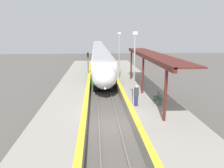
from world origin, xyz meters
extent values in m
plane|color=#56514C|center=(0.00, 0.00, 0.00)|extent=(120.00, 120.00, 0.00)
cube|color=slate|center=(-0.72, 0.00, 0.07)|extent=(0.08, 90.00, 0.15)
cube|color=slate|center=(0.72, 0.00, 0.07)|extent=(0.08, 90.00, 0.15)
cube|color=black|center=(0.00, 18.51, 0.63)|extent=(2.47, 17.95, 0.82)
cube|color=#196633|center=(0.00, 18.51, 1.49)|extent=(2.81, 19.52, 0.89)
cube|color=#196633|center=(0.00, 18.51, 2.09)|extent=(2.82, 19.52, 0.31)
cube|color=silver|center=(0.00, 18.51, 2.92)|extent=(2.81, 19.52, 1.35)
cube|color=black|center=(0.00, 18.51, 2.85)|extent=(2.83, 17.95, 0.74)
cube|color=#9E9EA3|center=(0.00, 18.51, 3.75)|extent=(2.53, 19.52, 0.30)
cylinder|color=black|center=(-0.72, 11.36, 0.43)|extent=(0.12, 0.87, 0.87)
cylinder|color=black|center=(0.72, 11.36, 0.43)|extent=(0.12, 0.87, 0.87)
cylinder|color=black|center=(-0.72, 13.56, 0.43)|extent=(0.12, 0.87, 0.87)
cylinder|color=black|center=(0.72, 13.56, 0.43)|extent=(0.12, 0.87, 0.87)
cylinder|color=black|center=(-0.72, 23.46, 0.43)|extent=(0.12, 0.87, 0.87)
cylinder|color=black|center=(0.72, 23.46, 0.43)|extent=(0.12, 0.87, 0.87)
cylinder|color=black|center=(-0.72, 25.66, 0.43)|extent=(0.12, 0.87, 0.87)
cylinder|color=black|center=(0.72, 25.66, 0.43)|extent=(0.12, 0.87, 0.87)
ellipsoid|color=silver|center=(0.00, 7.50, 2.32)|extent=(2.69, 3.76, 2.81)
ellipsoid|color=black|center=(0.00, 7.03, 2.78)|extent=(1.96, 2.20, 1.43)
sphere|color=#F9F4CC|center=(0.00, 6.09, 1.29)|extent=(0.24, 0.24, 0.24)
cube|color=black|center=(0.00, 38.83, 0.63)|extent=(2.47, 17.95, 0.82)
cube|color=#196633|center=(0.00, 38.83, 1.49)|extent=(2.81, 19.52, 0.89)
cube|color=#196633|center=(0.00, 38.83, 2.09)|extent=(2.82, 19.52, 0.31)
cube|color=silver|center=(0.00, 38.83, 2.92)|extent=(2.81, 19.52, 1.35)
cube|color=black|center=(0.00, 38.83, 2.85)|extent=(2.83, 17.95, 0.74)
cube|color=#9E9EA3|center=(0.00, 38.83, 3.75)|extent=(2.53, 19.52, 0.30)
cylinder|color=black|center=(-0.72, 31.68, 0.43)|extent=(0.12, 0.87, 0.87)
cylinder|color=black|center=(0.72, 31.68, 0.43)|extent=(0.12, 0.87, 0.87)
cylinder|color=black|center=(-0.72, 33.88, 0.43)|extent=(0.12, 0.87, 0.87)
cylinder|color=black|center=(0.72, 33.88, 0.43)|extent=(0.12, 0.87, 0.87)
cylinder|color=black|center=(-0.72, 43.78, 0.43)|extent=(0.12, 0.87, 0.87)
cylinder|color=black|center=(0.72, 43.78, 0.43)|extent=(0.12, 0.87, 0.87)
cylinder|color=black|center=(-0.72, 45.98, 0.43)|extent=(0.12, 0.87, 0.87)
cylinder|color=black|center=(0.72, 45.98, 0.43)|extent=(0.12, 0.87, 0.87)
cube|color=black|center=(0.00, 59.14, 0.63)|extent=(2.47, 17.95, 0.82)
cube|color=#196633|center=(0.00, 59.14, 1.49)|extent=(2.81, 19.52, 0.89)
cube|color=#196633|center=(0.00, 59.14, 2.09)|extent=(2.82, 19.52, 0.31)
cube|color=silver|center=(0.00, 59.14, 2.92)|extent=(2.81, 19.52, 1.35)
cube|color=black|center=(0.00, 59.14, 2.85)|extent=(2.83, 17.95, 0.74)
cube|color=#9E9EA3|center=(0.00, 59.14, 3.75)|extent=(2.53, 19.52, 0.30)
cylinder|color=black|center=(-0.72, 51.99, 0.43)|extent=(0.12, 0.87, 0.87)
cylinder|color=black|center=(0.72, 51.99, 0.43)|extent=(0.12, 0.87, 0.87)
cylinder|color=black|center=(-0.72, 54.19, 0.43)|extent=(0.12, 0.87, 0.87)
cylinder|color=black|center=(0.72, 54.19, 0.43)|extent=(0.12, 0.87, 0.87)
cylinder|color=black|center=(-0.72, 64.09, 0.43)|extent=(0.12, 0.87, 0.87)
cylinder|color=black|center=(0.72, 64.09, 0.43)|extent=(0.12, 0.87, 0.87)
cylinder|color=black|center=(-0.72, 66.29, 0.43)|extent=(0.12, 0.87, 0.87)
cylinder|color=black|center=(0.72, 66.29, 0.43)|extent=(0.12, 0.87, 0.87)
cube|color=gray|center=(3.84, 0.00, 0.49)|extent=(4.48, 64.00, 0.99)
cube|color=yellow|center=(1.80, 0.00, 0.99)|extent=(0.40, 64.00, 0.01)
cube|color=gray|center=(-3.45, 0.00, 0.49)|extent=(3.70, 64.00, 0.99)
cube|color=yellow|center=(-1.80, 0.00, 0.99)|extent=(0.40, 64.00, 0.01)
cube|color=#4C6B4C|center=(4.22, 1.44, 1.20)|extent=(0.36, 0.06, 0.42)
cube|color=#4C6B4C|center=(4.22, 2.57, 1.20)|extent=(0.36, 0.06, 0.42)
cube|color=#4C6B4C|center=(4.22, 2.00, 1.42)|extent=(0.44, 1.51, 0.03)
cube|color=#4C6B4C|center=(4.42, 2.00, 1.66)|extent=(0.04, 1.51, 0.44)
cube|color=navy|center=(2.30, 1.42, 1.40)|extent=(0.28, 0.20, 0.84)
cube|color=#333338|center=(2.30, 1.42, 2.15)|extent=(0.36, 0.22, 0.66)
sphere|color=beige|center=(2.30, 1.42, 2.60)|extent=(0.23, 0.23, 0.23)
cylinder|color=#59595E|center=(-2.01, 16.87, 1.65)|extent=(0.14, 0.14, 3.29)
cube|color=black|center=(-2.01, 16.87, 3.64)|extent=(0.28, 0.20, 0.70)
sphere|color=black|center=(-2.01, 16.76, 3.81)|extent=(0.14, 0.14, 0.14)
sphere|color=red|center=(-2.01, 16.76, 3.47)|extent=(0.14, 0.14, 0.14)
cylinder|color=#9E9EA3|center=(2.10, 1.53, 3.80)|extent=(0.12, 0.12, 5.62)
cube|color=silver|center=(2.10, 1.53, 6.73)|extent=(0.36, 0.20, 0.24)
cylinder|color=#9E9EA3|center=(2.10, 12.43, 3.80)|extent=(0.12, 0.12, 5.62)
cube|color=silver|center=(2.10, 12.43, 6.73)|extent=(0.36, 0.20, 0.24)
cylinder|color=#511E19|center=(3.62, -1.73, 2.77)|extent=(0.20, 0.20, 3.56)
cylinder|color=#511E19|center=(3.62, 5.19, 2.77)|extent=(0.20, 0.20, 3.56)
cylinder|color=#511E19|center=(3.62, 12.10, 2.77)|extent=(0.20, 0.20, 3.56)
cube|color=#511E19|center=(3.62, 5.19, 4.65)|extent=(0.24, 16.82, 0.36)
cube|color=#511E19|center=(4.52, 5.19, 4.77)|extent=(2.00, 16.82, 0.10)
camera|label=1|loc=(-0.91, -15.17, 6.71)|focal=35.00mm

